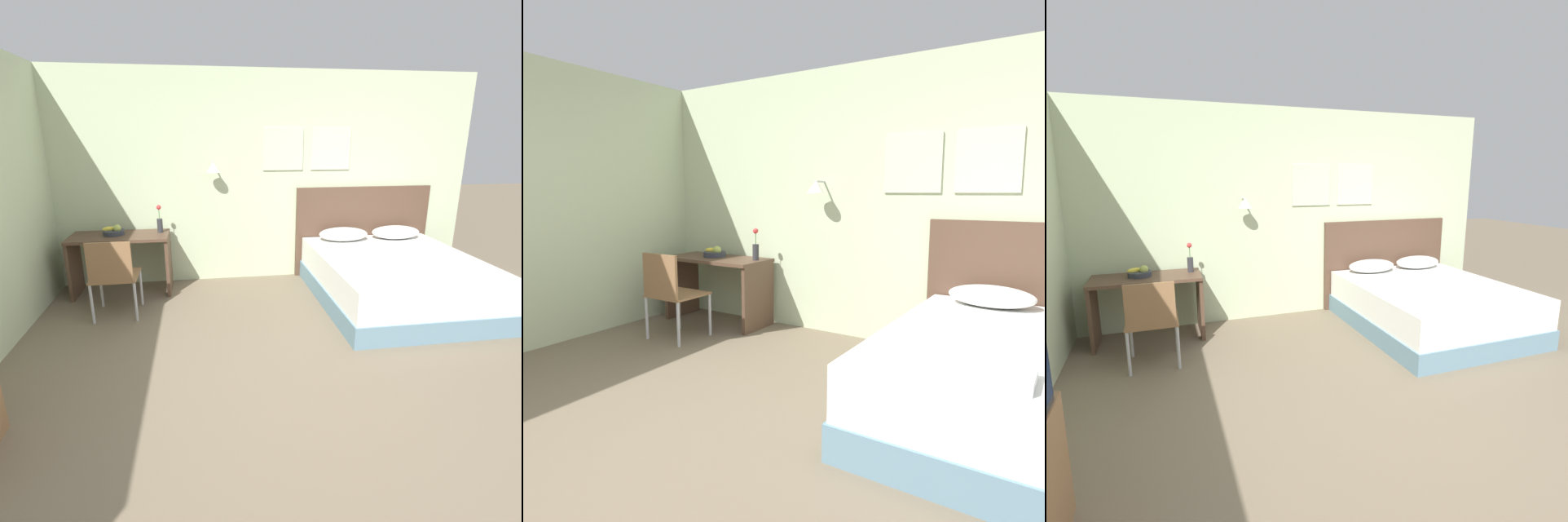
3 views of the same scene
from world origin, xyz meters
TOP-DOWN VIEW (x-y plane):
  - ground_plane at (0.00, 0.00)m, footprint 24.00×24.00m
  - wall_back at (0.01, 2.84)m, footprint 5.81×0.31m
  - bed at (1.48, 1.71)m, footprint 1.75×2.08m
  - pillow_left at (1.11, 2.51)m, footprint 0.65×0.38m
  - folded_towel_near_foot at (1.53, 1.40)m, footprint 0.28×0.33m
  - folded_towel_mid_bed at (1.40, 0.95)m, footprint 0.33×0.26m
  - desk at (-1.70, 2.48)m, footprint 1.15×0.56m
  - desk_chair at (-1.66, 1.73)m, footprint 0.48×0.48m
  - fruit_bowl at (-1.77, 2.51)m, footprint 0.26×0.25m
  - flower_vase at (-1.23, 2.55)m, footprint 0.07×0.07m

SIDE VIEW (x-z plane):
  - ground_plane at x=0.00m, z-range 0.00..0.00m
  - bed at x=1.48m, z-range 0.00..0.55m
  - desk at x=-1.70m, z-range 0.14..0.87m
  - desk_chair at x=-1.66m, z-range 0.08..0.95m
  - folded_towel_near_foot at x=1.53m, z-range 0.55..0.61m
  - folded_towel_mid_bed at x=1.40m, z-range 0.55..0.61m
  - pillow_left at x=1.11m, z-range 0.55..0.72m
  - fruit_bowl at x=-1.77m, z-range 0.71..0.83m
  - flower_vase at x=-1.23m, z-range 0.69..1.03m
  - wall_back at x=0.01m, z-range 0.00..2.65m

